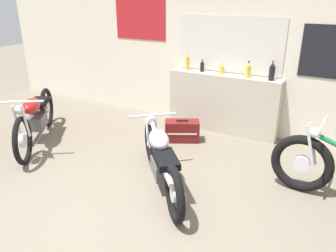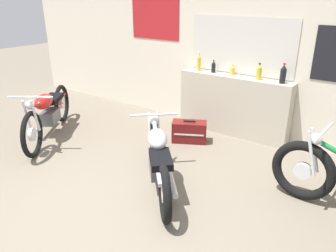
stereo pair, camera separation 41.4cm
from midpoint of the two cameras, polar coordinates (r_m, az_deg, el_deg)
ground_plane at (r=3.73m, az=-8.93°, el=-15.58°), size 24.00×24.00×0.00m
wall_back at (r=5.68m, az=13.45°, el=12.88°), size 10.00×0.07×2.80m
sill_counter at (r=5.68m, az=13.29°, el=3.49°), size 1.92×0.28×1.00m
bottle_leftmost at (r=5.80m, az=7.49°, el=10.86°), size 0.07×0.07×0.32m
bottle_left_center at (r=5.71m, az=10.02°, el=10.05°), size 0.07×0.07×0.21m
bottle_center at (r=5.59m, az=13.30°, el=9.38°), size 0.07×0.07×0.17m
bottle_right_center at (r=5.39m, az=17.74°, el=8.87°), size 0.08×0.08×0.26m
bottle_rightmost at (r=5.28m, az=21.59°, el=8.33°), size 0.09×0.09×0.30m
motorcycle_red at (r=5.70m, az=-18.26°, el=2.28°), size 1.31×1.79×0.89m
motorcycle_silver at (r=4.02m, az=1.33°, el=-5.70°), size 1.39×1.50×0.78m
hard_case_darkred at (r=5.34m, az=5.95°, el=-1.02°), size 0.61×0.49×0.37m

